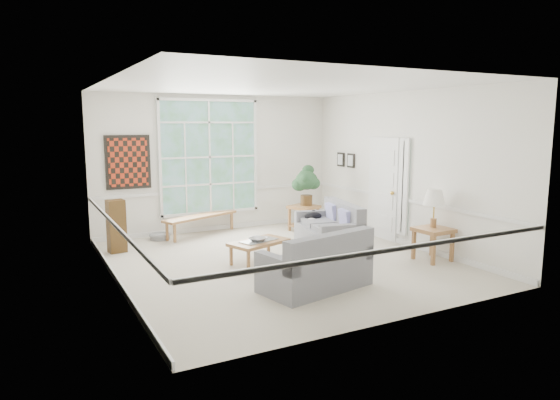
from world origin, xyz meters
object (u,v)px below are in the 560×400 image
object	(u,v)px
coffee_table	(259,252)
side_table	(433,244)
loveseat_right	(328,226)
loveseat_front	(315,259)
end_table	(304,218)

from	to	relation	value
coffee_table	side_table	world-z (taller)	side_table
loveseat_right	loveseat_front	distance (m)	2.37
end_table	side_table	size ratio (longest dim) A/B	0.98
loveseat_right	loveseat_front	xyz separation A→B (m)	(-1.44, -1.88, -0.01)
end_table	loveseat_front	bearing A→B (deg)	-117.97
loveseat_front	end_table	world-z (taller)	loveseat_front
loveseat_right	end_table	xyz separation A→B (m)	(0.42, 1.62, -0.16)
loveseat_front	end_table	distance (m)	3.97
loveseat_right	end_table	world-z (taller)	loveseat_right
loveseat_right	side_table	size ratio (longest dim) A/B	2.82
loveseat_front	coffee_table	xyz separation A→B (m)	(-0.14, 1.61, -0.24)
loveseat_front	side_table	size ratio (longest dim) A/B	2.75
loveseat_right	coffee_table	distance (m)	1.62
coffee_table	end_table	world-z (taller)	end_table
loveseat_right	end_table	size ratio (longest dim) A/B	2.88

